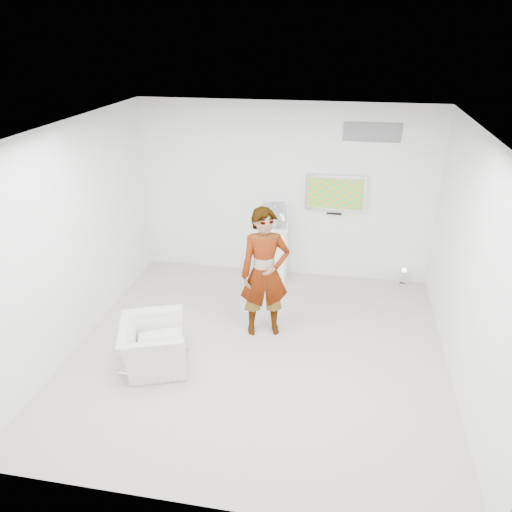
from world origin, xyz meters
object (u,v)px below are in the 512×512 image
at_px(pedestal, 274,252).
at_px(floor_uplight, 403,277).
at_px(person, 265,273).
at_px(tv, 336,193).
at_px(armchair, 153,345).

distance_m(pedestal, floor_uplight, 2.26).
height_order(person, pedestal, person).
xyz_separation_m(tv, pedestal, (-0.98, -0.24, -1.05)).
distance_m(person, armchair, 1.78).
distance_m(person, floor_uplight, 2.90).
height_order(armchair, floor_uplight, armchair).
distance_m(armchair, floor_uplight, 4.45).
bearing_deg(pedestal, person, -85.82).
bearing_deg(pedestal, tv, 13.86).
bearing_deg(tv, armchair, -125.72).
relative_size(armchair, pedestal, 0.94).
distance_m(armchair, pedestal, 2.98).
height_order(person, armchair, person).
height_order(armchair, pedestal, pedestal).
relative_size(tv, floor_uplight, 3.28).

